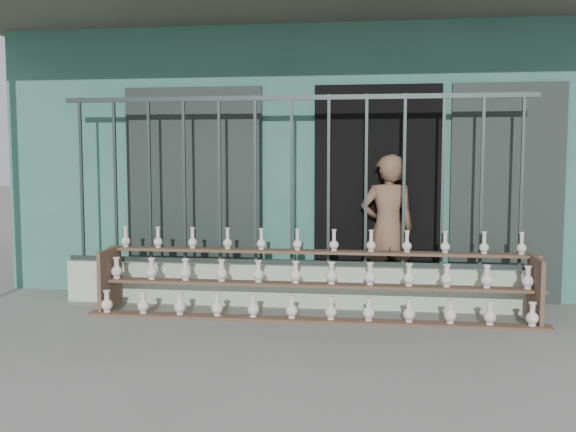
# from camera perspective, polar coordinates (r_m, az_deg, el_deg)

# --- Properties ---
(ground) EXTENTS (60.00, 60.00, 0.00)m
(ground) POSITION_cam_1_polar(r_m,az_deg,el_deg) (5.74, -1.34, -10.89)
(ground) COLOR slate
(workshop_building) EXTENTS (7.40, 6.60, 3.21)m
(workshop_building) POSITION_cam_1_polar(r_m,az_deg,el_deg) (9.72, 2.54, 5.32)
(workshop_building) COLOR #326A5A
(workshop_building) RESTS_ON ground
(parapet_wall) EXTENTS (5.00, 0.20, 0.45)m
(parapet_wall) POSITION_cam_1_polar(r_m,az_deg,el_deg) (6.93, 0.33, -6.17)
(parapet_wall) COLOR #B5C9AC
(parapet_wall) RESTS_ON ground
(security_fence) EXTENTS (5.00, 0.04, 1.80)m
(security_fence) POSITION_cam_1_polar(r_m,az_deg,el_deg) (6.81, 0.33, 3.15)
(security_fence) COLOR #283330
(security_fence) RESTS_ON parapet_wall
(shelf_rack) EXTENTS (4.50, 0.68, 0.85)m
(shelf_rack) POSITION_cam_1_polar(r_m,az_deg,el_deg) (6.48, 2.25, -5.76)
(shelf_rack) COLOR brown
(shelf_rack) RESTS_ON ground
(elderly_woman) EXTENTS (0.66, 0.49, 1.63)m
(elderly_woman) POSITION_cam_1_polar(r_m,az_deg,el_deg) (7.09, 8.84, -1.16)
(elderly_woman) COLOR brown
(elderly_woman) RESTS_ON ground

